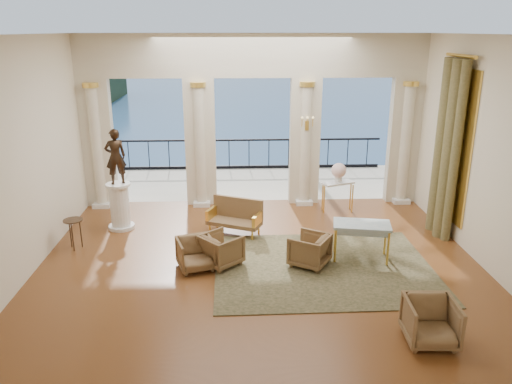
{
  "coord_description": "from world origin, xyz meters",
  "views": [
    {
      "loc": [
        -0.47,
        -9.27,
        4.59
      ],
      "look_at": [
        -0.05,
        0.6,
        1.36
      ],
      "focal_mm": 35.0,
      "sensor_mm": 36.0,
      "label": 1
    }
  ],
  "objects_px": {
    "armchair_c": "(309,248)",
    "side_table": "(73,224)",
    "armchair_a": "(196,252)",
    "game_table": "(362,227)",
    "statue": "(115,157)",
    "console_table": "(338,187)",
    "pedestal": "(120,207)",
    "settee": "(236,216)",
    "armchair_d": "(221,248)",
    "armchair_b": "(431,320)"
  },
  "relations": [
    {
      "from": "armchair_a",
      "to": "armchair_c",
      "type": "relative_size",
      "value": 0.97
    },
    {
      "from": "game_table",
      "to": "statue",
      "type": "distance_m",
      "value": 5.79
    },
    {
      "from": "statue",
      "to": "side_table",
      "type": "relative_size",
      "value": 1.93
    },
    {
      "from": "armchair_d",
      "to": "pedestal",
      "type": "height_order",
      "value": "pedestal"
    },
    {
      "from": "armchair_b",
      "to": "pedestal",
      "type": "relative_size",
      "value": 0.68
    },
    {
      "from": "armchair_c",
      "to": "side_table",
      "type": "xyz_separation_m",
      "value": [
        -5.0,
        1.02,
        0.21
      ]
    },
    {
      "from": "armchair_a",
      "to": "game_table",
      "type": "height_order",
      "value": "game_table"
    },
    {
      "from": "armchair_a",
      "to": "pedestal",
      "type": "xyz_separation_m",
      "value": [
        -1.96,
        2.22,
        0.19
      ]
    },
    {
      "from": "side_table",
      "to": "game_table",
      "type": "bearing_deg",
      "value": -7.35
    },
    {
      "from": "settee",
      "to": "side_table",
      "type": "xyz_separation_m",
      "value": [
        -3.52,
        -0.75,
        0.17
      ]
    },
    {
      "from": "armchair_c",
      "to": "settee",
      "type": "relative_size",
      "value": 0.54
    },
    {
      "from": "armchair_c",
      "to": "settee",
      "type": "height_order",
      "value": "settee"
    },
    {
      "from": "game_table",
      "to": "statue",
      "type": "bearing_deg",
      "value": 170.79
    },
    {
      "from": "settee",
      "to": "side_table",
      "type": "height_order",
      "value": "settee"
    },
    {
      "from": "armchair_c",
      "to": "settee",
      "type": "xyz_separation_m",
      "value": [
        -1.49,
        1.78,
        0.05
      ]
    },
    {
      "from": "game_table",
      "to": "side_table",
      "type": "distance_m",
      "value": 6.16
    },
    {
      "from": "statue",
      "to": "console_table",
      "type": "height_order",
      "value": "statue"
    },
    {
      "from": "game_table",
      "to": "side_table",
      "type": "relative_size",
      "value": 1.86
    },
    {
      "from": "armchair_a",
      "to": "armchair_d",
      "type": "height_order",
      "value": "armchair_d"
    },
    {
      "from": "armchair_c",
      "to": "pedestal",
      "type": "distance_m",
      "value": 4.77
    },
    {
      "from": "statue",
      "to": "game_table",
      "type": "bearing_deg",
      "value": 137.53
    },
    {
      "from": "settee",
      "to": "game_table",
      "type": "bearing_deg",
      "value": -6.79
    },
    {
      "from": "armchair_d",
      "to": "console_table",
      "type": "height_order",
      "value": "console_table"
    },
    {
      "from": "armchair_d",
      "to": "settee",
      "type": "height_order",
      "value": "settee"
    },
    {
      "from": "settee",
      "to": "armchair_c",
      "type": "bearing_deg",
      "value": -26.15
    },
    {
      "from": "armchair_b",
      "to": "console_table",
      "type": "xyz_separation_m",
      "value": [
        -0.27,
        5.85,
        0.27
      ]
    },
    {
      "from": "console_table",
      "to": "game_table",
      "type": "bearing_deg",
      "value": -113.06
    },
    {
      "from": "settee",
      "to": "pedestal",
      "type": "height_order",
      "value": "pedestal"
    },
    {
      "from": "console_table",
      "to": "armchair_a",
      "type": "bearing_deg",
      "value": -158.76
    },
    {
      "from": "armchair_b",
      "to": "side_table",
      "type": "xyz_separation_m",
      "value": [
        -6.47,
        3.73,
        0.19
      ]
    },
    {
      "from": "armchair_c",
      "to": "side_table",
      "type": "bearing_deg",
      "value": -69.76
    },
    {
      "from": "armchair_a",
      "to": "armchair_c",
      "type": "xyz_separation_m",
      "value": [
        2.29,
        0.06,
        0.01
      ]
    },
    {
      "from": "armchair_a",
      "to": "statue",
      "type": "relative_size",
      "value": 0.54
    },
    {
      "from": "pedestal",
      "to": "console_table",
      "type": "distance_m",
      "value": 5.53
    },
    {
      "from": "statue",
      "to": "armchair_a",
      "type": "bearing_deg",
      "value": 108.71
    },
    {
      "from": "game_table",
      "to": "side_table",
      "type": "xyz_separation_m",
      "value": [
        -6.11,
        0.79,
        -0.13
      ]
    },
    {
      "from": "armchair_a",
      "to": "armchair_b",
      "type": "distance_m",
      "value": 4.6
    },
    {
      "from": "settee",
      "to": "pedestal",
      "type": "relative_size",
      "value": 1.2
    },
    {
      "from": "armchair_b",
      "to": "settee",
      "type": "relative_size",
      "value": 0.57
    },
    {
      "from": "armchair_a",
      "to": "armchair_d",
      "type": "relative_size",
      "value": 0.97
    },
    {
      "from": "armchair_a",
      "to": "armchair_b",
      "type": "height_order",
      "value": "armchair_b"
    },
    {
      "from": "armchair_d",
      "to": "statue",
      "type": "relative_size",
      "value": 0.56
    },
    {
      "from": "armchair_c",
      "to": "pedestal",
      "type": "xyz_separation_m",
      "value": [
        -4.25,
        2.17,
        0.18
      ]
    },
    {
      "from": "armchair_b",
      "to": "pedestal",
      "type": "height_order",
      "value": "pedestal"
    },
    {
      "from": "armchair_b",
      "to": "pedestal",
      "type": "distance_m",
      "value": 7.51
    },
    {
      "from": "armchair_c",
      "to": "console_table",
      "type": "xyz_separation_m",
      "value": [
        1.2,
        3.14,
        0.29
      ]
    },
    {
      "from": "armchair_b",
      "to": "armchair_d",
      "type": "relative_size",
      "value": 1.06
    },
    {
      "from": "settee",
      "to": "armchair_d",
      "type": "bearing_deg",
      "value": -76.22
    },
    {
      "from": "armchair_b",
      "to": "game_table",
      "type": "distance_m",
      "value": 2.98
    },
    {
      "from": "pedestal",
      "to": "armchair_b",
      "type": "bearing_deg",
      "value": -40.48
    }
  ]
}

